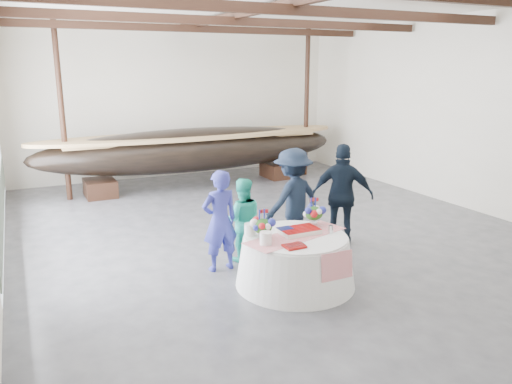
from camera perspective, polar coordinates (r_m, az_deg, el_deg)
name	(u,v)px	position (r m, az deg, el deg)	size (l,w,h in m)	color
floor	(267,228)	(10.55, 1.29, -4.10)	(10.00, 12.00, 0.01)	#3D3D42
wall_back	(178,102)	(15.63, -8.87, 10.15)	(10.00, 0.02, 4.50)	silver
wall_right	(451,111)	(13.12, 21.42, 8.60)	(0.02, 12.00, 4.50)	silver
ceiling	(269,1)	(10.09, 1.44, 20.96)	(10.00, 12.00, 0.01)	white
pavilion_structure	(252,31)	(10.71, -0.49, 17.90)	(9.80, 11.76, 4.50)	black
longboat_display	(195,149)	(14.08, -7.00, 4.86)	(8.77, 1.75, 1.64)	black
banquet_table	(295,260)	(7.81, 4.51, -7.77)	(1.86, 1.86, 0.80)	white
tabletop_items	(288,224)	(7.72, 3.69, -3.70)	(1.80, 1.02, 0.40)	red
guest_woman_blue	(220,221)	(8.20, -4.15, -3.30)	(0.62, 0.41, 1.70)	navy
guest_woman_teal	(242,220)	(8.64, -1.60, -3.19)	(0.71, 0.56, 1.47)	#22B296
guest_man_left	(293,200)	(9.12, 4.22, -0.88)	(1.22, 0.70, 1.89)	black
guest_man_right	(342,195)	(9.45, 9.86, -0.38)	(1.14, 0.47, 1.94)	black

